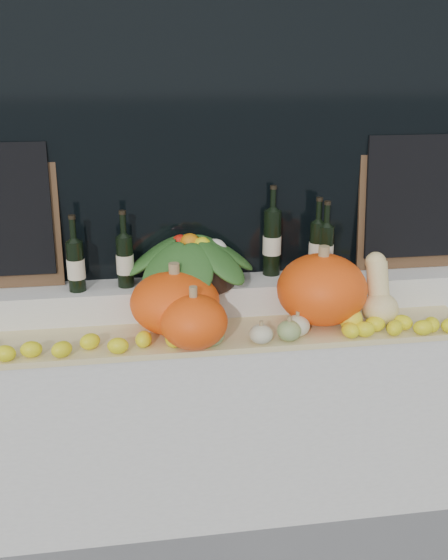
# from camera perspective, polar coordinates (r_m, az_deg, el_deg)

# --- Properties ---
(display_sill) EXTENTS (2.30, 0.55, 0.88)m
(display_sill) POSITION_cam_1_polar(r_m,az_deg,el_deg) (2.93, -0.22, -12.11)
(display_sill) COLOR silver
(display_sill) RESTS_ON ground
(rear_tier) EXTENTS (2.30, 0.25, 0.16)m
(rear_tier) POSITION_cam_1_polar(r_m,az_deg,el_deg) (2.83, -0.68, -1.53)
(rear_tier) COLOR silver
(rear_tier) RESTS_ON display_sill
(straw_bedding) EXTENTS (2.10, 0.32, 0.02)m
(straw_bedding) POSITION_cam_1_polar(r_m,az_deg,el_deg) (2.61, 0.16, -5.08)
(straw_bedding) COLOR tan
(straw_bedding) RESTS_ON display_sill
(pumpkin_left) EXTENTS (0.46, 0.46, 0.26)m
(pumpkin_left) POSITION_cam_1_polar(r_m,az_deg,el_deg) (2.58, -4.50, -2.03)
(pumpkin_left) COLOR #FF510D
(pumpkin_left) RESTS_ON straw_bedding
(pumpkin_right) EXTENTS (0.46, 0.46, 0.30)m
(pumpkin_right) POSITION_cam_1_polar(r_m,az_deg,el_deg) (2.68, 8.93, -0.84)
(pumpkin_right) COLOR #FF510D
(pumpkin_right) RESTS_ON straw_bedding
(pumpkin_center) EXTENTS (0.30, 0.30, 0.21)m
(pumpkin_center) POSITION_cam_1_polar(r_m,az_deg,el_deg) (2.44, -2.78, -3.83)
(pumpkin_center) COLOR #FF510D
(pumpkin_center) RESTS_ON straw_bedding
(butternut_squash) EXTENTS (0.16, 0.21, 0.29)m
(butternut_squash) POSITION_cam_1_polar(r_m,az_deg,el_deg) (2.74, 13.98, -1.40)
(butternut_squash) COLOR #EDD28B
(butternut_squash) RESTS_ON straw_bedding
(decorative_gourds) EXTENTS (0.73, 0.16, 0.16)m
(decorative_gourds) POSITION_cam_1_polar(r_m,az_deg,el_deg) (2.51, 3.06, -4.51)
(decorative_gourds) COLOR #31631D
(decorative_gourds) RESTS_ON straw_bedding
(lemon_heap) EXTENTS (2.20, 0.16, 0.06)m
(lemon_heap) POSITION_cam_1_polar(r_m,az_deg,el_deg) (2.49, 0.55, -5.20)
(lemon_heap) COLOR yellow
(lemon_heap) RESTS_ON straw_bedding
(produce_bowl) EXTENTS (0.61, 0.61, 0.24)m
(produce_bowl) POSITION_cam_1_polar(r_m,az_deg,el_deg) (2.74, -3.11, 1.96)
(produce_bowl) COLOR black
(produce_bowl) RESTS_ON rear_tier
(wine_bottle_far_left) EXTENTS (0.08, 0.08, 0.33)m
(wine_bottle_far_left) POSITION_cam_1_polar(r_m,az_deg,el_deg) (2.72, -13.39, 1.32)
(wine_bottle_far_left) COLOR black
(wine_bottle_far_left) RESTS_ON rear_tier
(wine_bottle_near_left) EXTENTS (0.08, 0.08, 0.34)m
(wine_bottle_near_left) POSITION_cam_1_polar(r_m,az_deg,el_deg) (2.73, -9.04, 1.77)
(wine_bottle_near_left) COLOR black
(wine_bottle_near_left) RESTS_ON rear_tier
(wine_bottle_tall) EXTENTS (0.08, 0.08, 0.41)m
(wine_bottle_tall) POSITION_cam_1_polar(r_m,az_deg,el_deg) (2.85, 4.41, 3.49)
(wine_bottle_tall) COLOR black
(wine_bottle_tall) RESTS_ON rear_tier
(wine_bottle_near_right) EXTENTS (0.08, 0.08, 0.36)m
(wine_bottle_near_right) POSITION_cam_1_polar(r_m,az_deg,el_deg) (2.86, 8.51, 2.91)
(wine_bottle_near_right) COLOR black
(wine_bottle_near_right) RESTS_ON rear_tier
(wine_bottle_far_right) EXTENTS (0.08, 0.08, 0.35)m
(wine_bottle_far_right) POSITION_cam_1_polar(r_m,az_deg,el_deg) (2.85, 9.21, 2.68)
(wine_bottle_far_right) COLOR black
(wine_bottle_far_right) RESTS_ON rear_tier
(chalkboard_right) EXTENTS (0.50, 0.09, 0.62)m
(chalkboard_right) POSITION_cam_1_polar(r_m,az_deg,el_deg) (3.03, 16.74, 7.02)
(chalkboard_right) COLOR #4C331E
(chalkboard_right) RESTS_ON rear_tier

